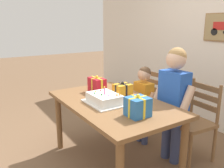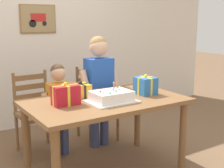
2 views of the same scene
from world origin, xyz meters
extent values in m
plane|color=brown|center=(0.00, 0.00, 0.00)|extent=(20.00, 20.00, 0.00)
cube|color=silver|center=(0.00, 1.83, 1.30)|extent=(6.40, 0.08, 2.60)
cube|color=olive|center=(0.01, 1.78, 1.51)|extent=(0.51, 0.02, 0.39)
cube|color=#9E8456|center=(0.01, 1.77, 1.51)|extent=(0.48, 0.01, 0.36)
cube|color=red|center=(0.01, 1.76, 1.53)|extent=(0.22, 0.01, 0.11)
cylinder|color=black|center=(-0.08, 1.76, 1.45)|extent=(0.10, 0.01, 0.10)
cube|color=brown|center=(0.00, 0.00, 0.73)|extent=(1.51, 0.90, 0.04)
cylinder|color=brown|center=(-0.68, -0.37, 0.36)|extent=(0.07, 0.07, 0.71)
cylinder|color=brown|center=(-0.68, 0.37, 0.36)|extent=(0.07, 0.07, 0.71)
cylinder|color=brown|center=(0.68, 0.37, 0.36)|extent=(0.07, 0.07, 0.71)
cube|color=white|center=(0.00, -0.10, 0.76)|extent=(0.44, 0.34, 0.01)
cube|color=white|center=(0.00, -0.10, 0.81)|extent=(0.36, 0.26, 0.09)
cylinder|color=#E04C9E|center=(0.02, -0.11, 0.89)|extent=(0.01, 0.01, 0.07)
sphere|color=yellow|center=(0.02, -0.11, 0.94)|extent=(0.02, 0.02, 0.02)
sphere|color=orange|center=(0.12, -0.03, 0.86)|extent=(0.02, 0.02, 0.02)
sphere|color=yellow|center=(-0.11, -0.14, 0.86)|extent=(0.02, 0.02, 0.02)
sphere|color=red|center=(-0.11, -0.09, 0.86)|extent=(0.02, 0.02, 0.02)
sphere|color=green|center=(-0.06, -0.18, 0.86)|extent=(0.02, 0.02, 0.02)
sphere|color=purple|center=(0.09, -0.11, 0.86)|extent=(0.01, 0.01, 0.01)
sphere|color=green|center=(0.02, -0.15, 0.86)|extent=(0.02, 0.02, 0.02)
sphere|color=green|center=(0.09, -0.01, 0.86)|extent=(0.01, 0.01, 0.01)
sphere|color=orange|center=(0.13, 0.00, 0.86)|extent=(0.02, 0.02, 0.02)
cube|color=#286BB7|center=(0.46, -0.03, 0.84)|extent=(0.18, 0.19, 0.17)
cube|color=yellow|center=(0.46, -0.03, 0.84)|extent=(0.19, 0.02, 0.18)
cube|color=yellow|center=(0.46, -0.03, 0.84)|extent=(0.02, 0.20, 0.18)
sphere|color=yellow|center=(0.46, -0.03, 0.94)|extent=(0.04, 0.04, 0.04)
cube|color=gold|center=(-0.15, 0.23, 0.82)|extent=(0.16, 0.19, 0.13)
cube|color=black|center=(-0.15, 0.23, 0.82)|extent=(0.16, 0.02, 0.13)
cube|color=black|center=(-0.15, 0.23, 0.82)|extent=(0.02, 0.20, 0.13)
sphere|color=black|center=(-0.15, 0.23, 0.90)|extent=(0.04, 0.04, 0.04)
cube|color=red|center=(-0.40, 0.03, 0.84)|extent=(0.24, 0.14, 0.18)
cube|color=yellow|center=(-0.40, 0.03, 0.84)|extent=(0.24, 0.02, 0.18)
cube|color=yellow|center=(-0.40, 0.03, 0.84)|extent=(0.02, 0.14, 0.18)
sphere|color=yellow|center=(-0.40, 0.03, 0.95)|extent=(0.04, 0.04, 0.04)
cube|color=brown|center=(-0.39, 0.83, 0.45)|extent=(0.44, 0.44, 0.04)
cylinder|color=brown|center=(-0.19, 0.65, 0.21)|extent=(0.04, 0.04, 0.43)
cylinder|color=brown|center=(-0.57, 0.63, 0.21)|extent=(0.04, 0.04, 0.43)
cylinder|color=brown|center=(-0.21, 1.03, 0.21)|extent=(0.04, 0.04, 0.43)
cylinder|color=brown|center=(-0.59, 1.00, 0.21)|extent=(0.04, 0.04, 0.43)
cylinder|color=brown|center=(-0.21, 1.03, 0.70)|extent=(0.04, 0.04, 0.45)
cylinder|color=brown|center=(-0.59, 1.00, 0.70)|extent=(0.04, 0.04, 0.45)
cube|color=brown|center=(-0.40, 1.02, 0.63)|extent=(0.36, 0.05, 0.06)
cube|color=brown|center=(-0.40, 1.02, 0.74)|extent=(0.36, 0.05, 0.06)
cube|color=brown|center=(-0.40, 1.02, 0.85)|extent=(0.36, 0.05, 0.06)
cube|color=brown|center=(0.39, 0.83, 0.45)|extent=(0.45, 0.45, 0.04)
cylinder|color=brown|center=(0.56, 0.62, 0.21)|extent=(0.04, 0.04, 0.43)
cylinder|color=brown|center=(0.18, 0.65, 0.21)|extent=(0.04, 0.04, 0.43)
cylinder|color=brown|center=(0.59, 1.00, 0.21)|extent=(0.04, 0.04, 0.43)
cylinder|color=brown|center=(0.21, 1.03, 0.21)|extent=(0.04, 0.04, 0.43)
cylinder|color=brown|center=(0.59, 1.00, 0.70)|extent=(0.04, 0.04, 0.45)
cylinder|color=brown|center=(0.21, 1.03, 0.70)|extent=(0.04, 0.04, 0.45)
cube|color=brown|center=(0.40, 1.02, 0.63)|extent=(0.36, 0.05, 0.06)
cube|color=brown|center=(0.40, 1.02, 0.74)|extent=(0.36, 0.05, 0.06)
cube|color=brown|center=(0.40, 1.02, 0.85)|extent=(0.36, 0.05, 0.06)
cylinder|color=#38426B|center=(0.36, 0.62, 0.25)|extent=(0.11, 0.11, 0.50)
cylinder|color=#38426B|center=(0.22, 0.61, 0.25)|extent=(0.11, 0.11, 0.50)
cube|color=blue|center=(0.29, 0.61, 0.78)|extent=(0.31, 0.20, 0.57)
cylinder|color=#E0B293|center=(0.49, 0.58, 0.76)|extent=(0.09, 0.24, 0.38)
cylinder|color=#E0B293|center=(0.10, 0.57, 0.76)|extent=(0.09, 0.24, 0.38)
sphere|color=#E0B293|center=(0.29, 0.61, 1.19)|extent=(0.21, 0.21, 0.21)
sphere|color=#A87F4C|center=(0.29, 0.62, 1.22)|extent=(0.20, 0.20, 0.20)
cylinder|color=#38426B|center=(-0.16, 0.61, 0.20)|extent=(0.08, 0.08, 0.39)
cylinder|color=#38426B|center=(-0.27, 0.61, 0.20)|extent=(0.08, 0.08, 0.39)
cube|color=orange|center=(-0.22, 0.61, 0.61)|extent=(0.24, 0.15, 0.45)
cylinder|color=tan|center=(-0.06, 0.58, 0.60)|extent=(0.07, 0.19, 0.30)
cylinder|color=tan|center=(-0.37, 0.59, 0.60)|extent=(0.07, 0.19, 0.30)
sphere|color=tan|center=(-0.22, 0.61, 0.94)|extent=(0.17, 0.17, 0.17)
sphere|color=brown|center=(-0.22, 0.62, 0.96)|extent=(0.16, 0.16, 0.16)
camera|label=1|loc=(2.01, -1.30, 1.56)|focal=37.78mm
camera|label=2|loc=(-1.51, -2.45, 1.50)|focal=49.77mm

